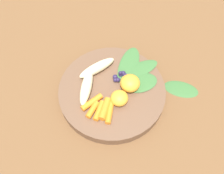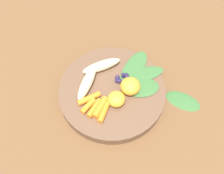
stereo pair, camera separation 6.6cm
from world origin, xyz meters
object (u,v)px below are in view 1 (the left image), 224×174
orange_segment_near (130,83)px  banana_peeled_right (97,68)px  kale_leaf_stray (181,89)px  bowl (112,92)px  banana_peeled_left (87,87)px

orange_segment_near → banana_peeled_right: bearing=-161.3°
kale_leaf_stray → banana_peeled_right: bearing=-174.5°
bowl → kale_leaf_stray: 0.20m
orange_segment_near → kale_leaf_stray: 0.15m
orange_segment_near → kale_leaf_stray: orange_segment_near is taller
bowl → orange_segment_near: orange_segment_near is taller
banana_peeled_left → bowl: bearing=99.5°
banana_peeled_left → kale_leaf_stray: size_ratio=1.14×
banana_peeled_left → banana_peeled_right: 0.07m
banana_peeled_right → kale_leaf_stray: size_ratio=1.14×
bowl → banana_peeled_right: bearing=174.6°
bowl → banana_peeled_left: size_ratio=2.60×
bowl → orange_segment_near: size_ratio=5.48×
bowl → banana_peeled_right: 0.08m
kale_leaf_stray → orange_segment_near: bearing=-159.9°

